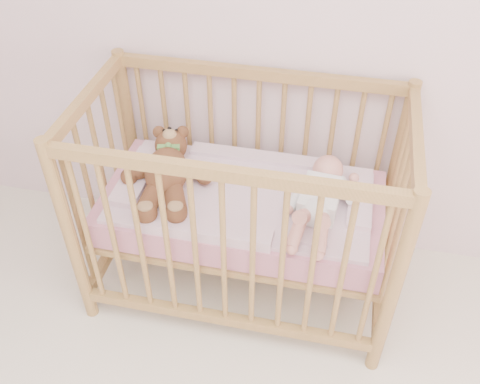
% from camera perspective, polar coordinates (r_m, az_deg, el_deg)
% --- Properties ---
extents(crib, '(1.36, 0.76, 1.00)m').
position_cam_1_polar(crib, '(2.36, 0.26, -1.42)').
color(crib, tan).
rests_on(crib, floor).
extents(mattress, '(1.22, 0.62, 0.13)m').
position_cam_1_polar(mattress, '(2.37, 0.26, -1.69)').
color(mattress, pink).
rests_on(mattress, crib).
extents(blanket, '(1.10, 0.58, 0.06)m').
position_cam_1_polar(blanket, '(2.32, 0.26, -0.32)').
color(blanket, pink).
rests_on(blanket, mattress).
extents(baby, '(0.34, 0.62, 0.14)m').
position_cam_1_polar(baby, '(2.23, 8.55, -0.40)').
color(baby, white).
rests_on(baby, blanket).
extents(teddy_bear, '(0.53, 0.67, 0.16)m').
position_cam_1_polar(teddy_bear, '(2.32, -7.86, 2.08)').
color(teddy_bear, brown).
rests_on(teddy_bear, blanket).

